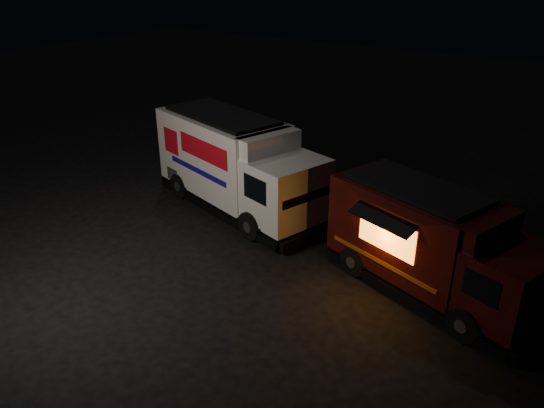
{
  "coord_description": "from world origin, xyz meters",
  "views": [
    {
      "loc": [
        9.1,
        -9.52,
        7.8
      ],
      "look_at": [
        1.16,
        2.0,
        1.31
      ],
      "focal_mm": 35.0,
      "sensor_mm": 36.0,
      "label": 1
    }
  ],
  "objects": [
    {
      "name": "ground",
      "position": [
        0.0,
        0.0,
        0.0
      ],
      "size": [
        80.0,
        80.0,
        0.0
      ],
      "primitive_type": "plane",
      "color": "black",
      "rests_on": "ground"
    },
    {
      "name": "white_truck",
      "position": [
        -1.14,
        3.42,
        1.57
      ],
      "size": [
        7.33,
        4.15,
        3.15
      ],
      "primitive_type": null,
      "rotation": [
        0.0,
        0.0,
        -0.27
      ],
      "color": "white",
      "rests_on": "ground"
    },
    {
      "name": "red_truck",
      "position": [
        5.93,
        2.2,
        1.36
      ],
      "size": [
        6.21,
        3.86,
        2.71
      ],
      "primitive_type": null,
      "rotation": [
        0.0,
        0.0,
        -0.32
      ],
      "color": "#3D0C0B",
      "rests_on": "ground"
    }
  ]
}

